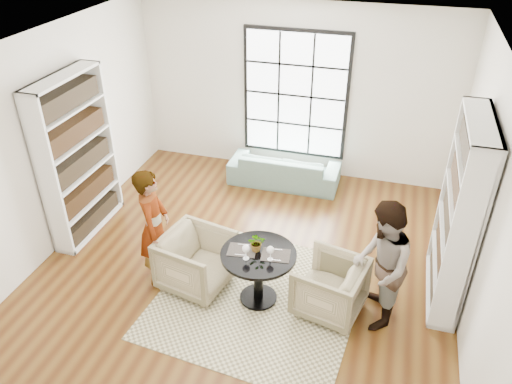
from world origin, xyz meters
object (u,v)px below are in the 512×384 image
(pedestal_table, at_px, (258,266))
(armchair_left, at_px, (197,261))
(person_right, at_px, (381,266))
(wine_glass_right, at_px, (270,250))
(sofa, at_px, (284,169))
(wine_glass_left, at_px, (246,249))
(armchair_right, at_px, (330,287))
(person_left, at_px, (154,227))
(flower_centerpiece, at_px, (257,242))

(pedestal_table, bearing_deg, armchair_left, 176.74)
(person_right, distance_m, wine_glass_right, 1.27)
(sofa, relative_size, wine_glass_left, 9.43)
(wine_glass_left, bearing_deg, armchair_right, 12.25)
(wine_glass_left, bearing_deg, sofa, 94.96)
(pedestal_table, xyz_separation_m, person_right, (1.43, 0.07, 0.28))
(person_right, bearing_deg, armchair_left, -95.73)
(pedestal_table, relative_size, person_left, 0.57)
(pedestal_table, relative_size, person_right, 0.56)
(sofa, distance_m, person_left, 3.11)
(pedestal_table, height_order, flower_centerpiece, flower_centerpiece)
(sofa, bearing_deg, armchair_right, 113.43)
(armchair_right, bearing_deg, wine_glass_left, -65.13)
(pedestal_table, bearing_deg, sofa, 97.37)
(armchair_left, height_order, flower_centerpiece, flower_centerpiece)
(armchair_right, xyz_separation_m, wine_glass_right, (-0.71, -0.15, 0.52))
(armchair_right, xyz_separation_m, person_left, (-2.27, -0.02, 0.45))
(wine_glass_right, xyz_separation_m, flower_centerpiece, (-0.20, 0.13, -0.02))
(wine_glass_right, bearing_deg, pedestal_table, 154.56)
(armchair_left, xyz_separation_m, wine_glass_left, (0.73, -0.19, 0.50))
(flower_centerpiece, bearing_deg, person_left, -179.83)
(armchair_left, relative_size, wine_glass_left, 4.17)
(sofa, distance_m, wine_glass_right, 3.12)
(sofa, xyz_separation_m, armchair_right, (1.26, -2.87, 0.08))
(sofa, height_order, person_right, person_right)
(pedestal_table, distance_m, person_right, 1.45)
(wine_glass_left, xyz_separation_m, flower_centerpiece, (0.08, 0.19, -0.03))
(armchair_right, relative_size, wine_glass_left, 3.92)
(armchair_left, xyz_separation_m, wine_glass_right, (1.01, -0.13, 0.49))
(wine_glass_right, bearing_deg, flower_centerpiece, 147.26)
(wine_glass_right, bearing_deg, person_right, 6.88)
(person_left, xyz_separation_m, wine_glass_left, (1.28, -0.19, 0.07))
(armchair_left, bearing_deg, armchair_right, -77.56)
(armchair_right, bearing_deg, person_left, -76.75)
(sofa, xyz_separation_m, person_right, (1.81, -2.87, 0.54))
(flower_centerpiece, bearing_deg, person_right, 0.82)
(person_left, bearing_deg, person_right, -105.10)
(armchair_right, distance_m, person_left, 2.31)
(sofa, relative_size, person_right, 1.16)
(armchair_left, distance_m, armchair_right, 1.72)
(sofa, distance_m, armchair_left, 2.93)
(sofa, xyz_separation_m, wine_glass_right, (0.55, -3.02, 0.60))
(wine_glass_left, height_order, flower_centerpiece, flower_centerpiece)
(pedestal_table, relative_size, wine_glass_left, 4.58)
(sofa, distance_m, flower_centerpiece, 2.96)
(flower_centerpiece, bearing_deg, armchair_left, -179.72)
(armchair_left, relative_size, person_right, 0.51)
(armchair_left, bearing_deg, person_left, 101.61)
(armchair_left, bearing_deg, wine_glass_right, -85.57)
(sofa, height_order, armchair_left, armchair_left)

